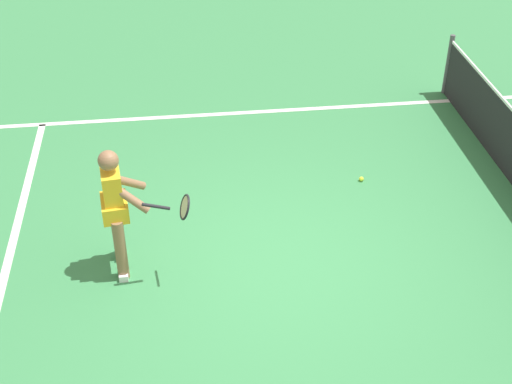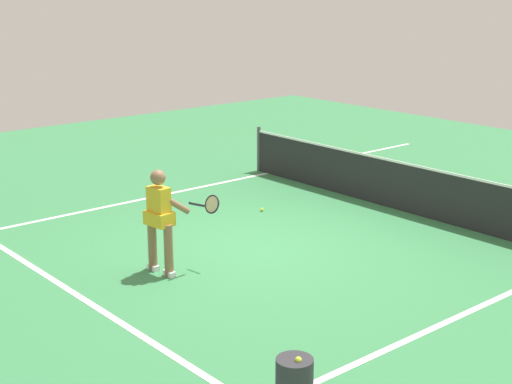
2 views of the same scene
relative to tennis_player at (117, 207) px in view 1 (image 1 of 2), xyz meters
The scene contains 5 objects.
ground_plane 1.92m from the tennis_player, 86.96° to the left, with size 24.22×24.22×0.00m, color #38844C.
service_line_marking 1.60m from the tennis_player, 86.15° to the right, with size 7.24×0.10×0.01m, color white.
sideline_left_marking 4.02m from the tennis_player, 153.96° to the left, with size 0.10×16.63×0.01m, color white.
tennis_player is the anchor object (origin of this frame).
tennis_ball_near 3.52m from the tennis_player, 114.27° to the left, with size 0.07×0.07×0.07m, color #D1E533.
Camera 1 is at (6.34, -1.00, 5.39)m, focal length 50.30 mm.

